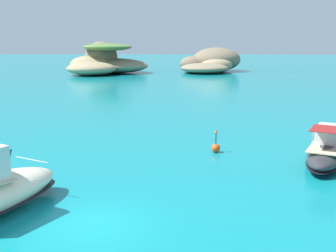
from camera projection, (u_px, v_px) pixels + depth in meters
name	position (u px, v px, depth m)	size (l,w,h in m)	color
ground_plane	(93.00, 224.00, 16.25)	(400.00, 400.00, 0.00)	#0F7F89
islet_large	(103.00, 63.00, 89.82)	(20.42, 23.03, 6.75)	#84755B
islet_small	(213.00, 62.00, 94.70)	(17.18, 20.21, 5.36)	#756651
motorboat_charcoal	(328.00, 151.00, 24.29)	(5.07, 7.37, 2.25)	#2D2D33
channel_buoy	(216.00, 147.00, 26.62)	(0.56, 0.56, 1.48)	#E54C19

